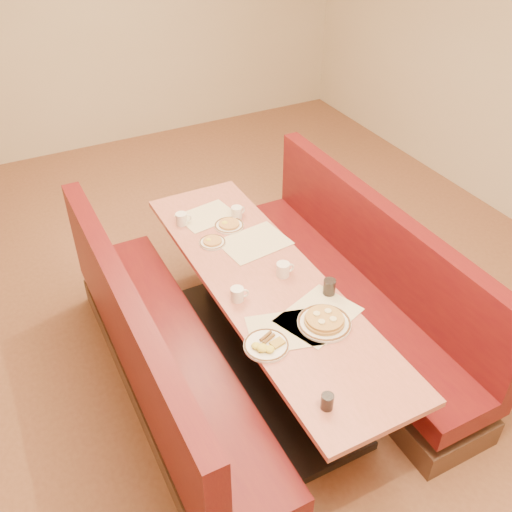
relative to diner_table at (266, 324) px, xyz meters
name	(u,v)px	position (x,y,z in m)	size (l,w,h in m)	color
ground	(265,362)	(0.00, 0.00, -0.37)	(8.00, 8.00, 0.00)	#9E6647
room_envelope	(269,100)	(0.00, 0.00, 1.56)	(6.04, 8.04, 2.82)	beige
diner_table	(266,324)	(0.00, 0.00, 0.00)	(0.70, 2.50, 0.75)	black
booth_left	(162,363)	(-0.73, 0.00, -0.01)	(0.55, 2.50, 1.05)	#4C3326
booth_right	(355,293)	(0.73, 0.00, -0.01)	(0.55, 2.50, 1.05)	#4C3326
placemat_near_left	(285,330)	(-0.12, -0.45, 0.38)	(0.41, 0.31, 0.00)	#F3E6BE
placemat_near_right	(319,315)	(0.12, -0.43, 0.38)	(0.45, 0.34, 0.00)	#F3E6BE
placemat_far_left	(207,216)	(-0.03, 0.85, 0.38)	(0.39, 0.29, 0.00)	#F3E6BE
placemat_far_right	(254,242)	(0.12, 0.40, 0.38)	(0.45, 0.33, 0.00)	#F3E6BE
pancake_plate	(324,322)	(0.11, -0.51, 0.40)	(0.31, 0.31, 0.07)	white
eggs_plate	(266,345)	(-0.27, -0.51, 0.39)	(0.25, 0.25, 0.05)	white
extra_plate_mid	(229,225)	(0.05, 0.66, 0.39)	(0.21, 0.21, 0.04)	white
extra_plate_far	(212,242)	(-0.14, 0.52, 0.39)	(0.18, 0.18, 0.04)	white
coffee_mug_a	(283,269)	(0.12, 0.00, 0.42)	(0.12, 0.09, 0.09)	white
coffee_mug_b	(238,294)	(-0.24, -0.08, 0.42)	(0.11, 0.08, 0.09)	white
coffee_mug_c	(237,212)	(0.16, 0.74, 0.42)	(0.11, 0.08, 0.09)	white
coffee_mug_d	(182,219)	(-0.23, 0.84, 0.42)	(0.12, 0.08, 0.09)	white
soda_tumbler_near	(327,402)	(-0.20, -1.01, 0.42)	(0.06, 0.06, 0.09)	black
soda_tumbler_mid	(329,287)	(0.28, -0.29, 0.43)	(0.08, 0.08, 0.10)	black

